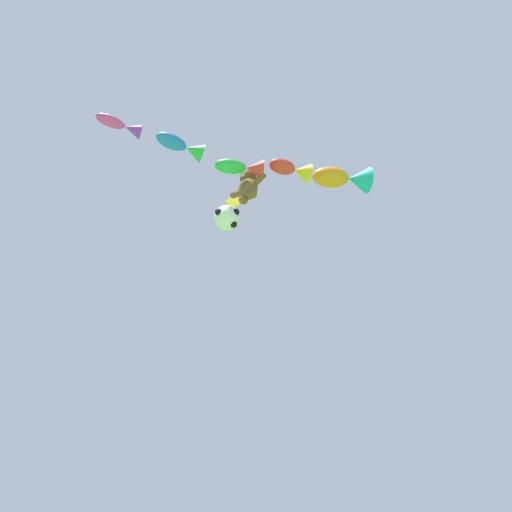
% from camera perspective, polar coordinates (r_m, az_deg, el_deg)
% --- Properties ---
extents(teddy_bear_kite, '(1.75, 0.77, 1.78)m').
position_cam_1_polar(teddy_bear_kite, '(13.64, -1.36, 11.68)').
color(teddy_bear_kite, brown).
extents(soccer_ball_kite, '(1.06, 1.06, 0.98)m').
position_cam_1_polar(soccer_ball_kite, '(12.90, -4.82, 6.36)').
color(soccer_ball_kite, white).
extents(fish_kite_tangerine, '(2.47, 2.47, 1.16)m').
position_cam_1_polar(fish_kite_tangerine, '(15.55, 14.53, 12.42)').
color(fish_kite_tangerine, orange).
extents(fish_kite_crimson, '(1.55, 1.82, 0.81)m').
position_cam_1_polar(fish_kite_crimson, '(14.35, 6.05, 14.19)').
color(fish_kite_crimson, red).
extents(fish_kite_emerald, '(1.77, 1.79, 0.74)m').
position_cam_1_polar(fish_kite_emerald, '(13.46, -2.26, 14.52)').
color(fish_kite_emerald, green).
extents(fish_kite_cobalt, '(1.30, 1.82, 0.71)m').
position_cam_1_polar(fish_kite_cobalt, '(13.30, -12.09, 17.46)').
color(fish_kite_cobalt, blue).
extents(fish_kite_magenta, '(1.15, 1.63, 0.55)m').
position_cam_1_polar(fish_kite_magenta, '(14.11, -21.47, 19.61)').
color(fish_kite_magenta, '#E53F9E').
extents(diamond_kite, '(0.79, 0.61, 2.52)m').
position_cam_1_polar(diamond_kite, '(17.97, -3.68, 8.63)').
color(diamond_kite, yellow).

